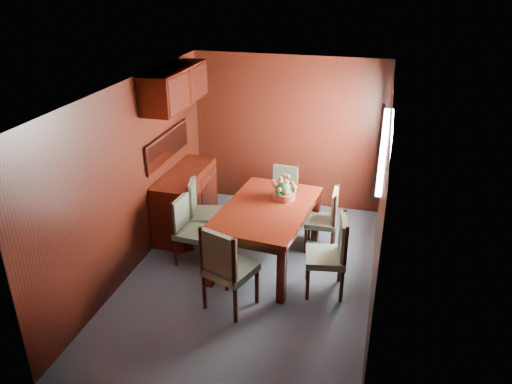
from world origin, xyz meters
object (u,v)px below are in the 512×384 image
(dining_table, at_px, (267,215))
(chair_right_near, at_px, (332,251))
(chair_head, at_px, (226,265))
(chair_left_near, at_px, (188,226))
(flower_centerpiece, at_px, (284,188))
(sideboard, at_px, (186,200))

(dining_table, distance_m, chair_right_near, 1.02)
(dining_table, height_order, chair_head, chair_head)
(chair_right_near, relative_size, chair_head, 0.94)
(dining_table, relative_size, chair_head, 1.69)
(chair_left_near, height_order, chair_head, chair_head)
(dining_table, height_order, chair_right_near, chair_right_near)
(dining_table, bearing_deg, chair_head, -94.06)
(chair_head, relative_size, flower_centerpiece, 3.32)
(dining_table, distance_m, chair_left_near, 1.04)
(chair_left_near, xyz_separation_m, flower_centerpiece, (1.15, 0.54, 0.44))
(chair_head, bearing_deg, chair_right_near, 50.39)
(sideboard, xyz_separation_m, dining_table, (1.36, -0.58, 0.24))
(chair_left_near, xyz_separation_m, chair_right_near, (1.90, -0.21, 0.05))
(sideboard, bearing_deg, chair_right_near, -24.58)
(chair_left_near, bearing_deg, chair_right_near, 87.93)
(dining_table, relative_size, flower_centerpiece, 5.61)
(sideboard, distance_m, chair_right_near, 2.49)
(chair_head, bearing_deg, flower_centerpiece, 95.42)
(chair_head, xyz_separation_m, flower_centerpiece, (0.35, 1.41, 0.36))
(chair_right_near, xyz_separation_m, flower_centerpiece, (-0.75, 0.75, 0.40))
(chair_left_near, bearing_deg, dining_table, 107.98)
(sideboard, distance_m, flower_centerpiece, 1.62)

